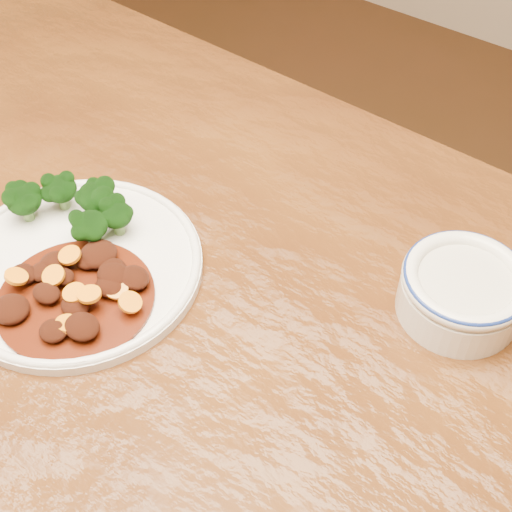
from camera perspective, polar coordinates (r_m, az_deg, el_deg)
The scene contains 5 objects.
dining_table at distance 0.83m, azimuth -8.03°, elevation -8.15°, with size 1.53×0.94×0.75m.
dinner_plate at distance 0.81m, azimuth -14.11°, elevation -0.74°, with size 0.28×0.28×0.02m.
broccoli_florets at distance 0.84m, azimuth -14.24°, elevation 3.99°, with size 0.14×0.09×0.05m.
mince_stew at distance 0.77m, azimuth -14.07°, elevation -2.58°, with size 0.17×0.17×0.03m.
dip_bowl at distance 0.77m, azimuth 16.18°, elevation -2.63°, with size 0.13×0.13×0.06m.
Camera 1 is at (0.36, -0.30, 1.35)m, focal length 50.00 mm.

